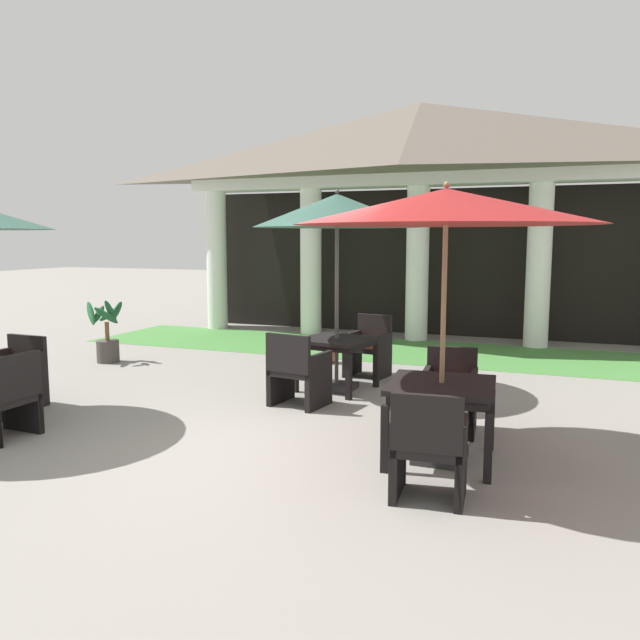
# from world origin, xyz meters

# --- Properties ---
(ground_plane) EXTENTS (60.00, 60.00, 0.00)m
(ground_plane) POSITION_xyz_m (0.00, 0.00, 0.00)
(ground_plane) COLOR gray
(background_pavilion) EXTENTS (10.49, 2.42, 4.70)m
(background_pavilion) POSITION_xyz_m (-0.00, 7.35, 3.54)
(background_pavilion) COLOR white
(background_pavilion) RESTS_ON ground
(lawn_strip) EXTENTS (12.29, 2.54, 0.01)m
(lawn_strip) POSITION_xyz_m (0.00, 5.90, 0.00)
(lawn_strip) COLOR #47843D
(lawn_strip) RESTS_ON ground
(patio_table_near_foreground) EXTENTS (1.02, 1.02, 0.72)m
(patio_table_near_foreground) POSITION_xyz_m (-0.07, 2.62, 0.62)
(patio_table_near_foreground) COLOR black
(patio_table_near_foreground) RESTS_ON ground
(patio_umbrella_near_foreground) EXTENTS (2.27, 2.27, 2.72)m
(patio_umbrella_near_foreground) POSITION_xyz_m (-0.07, 2.62, 2.41)
(patio_umbrella_near_foreground) COLOR #2D2D2D
(patio_umbrella_near_foreground) RESTS_ON ground
(patio_chair_near_foreground_south) EXTENTS (0.71, 0.66, 0.93)m
(patio_chair_near_foreground_south) POSITION_xyz_m (-0.24, 1.64, 0.43)
(patio_chair_near_foreground_south) COLOR black
(patio_chair_near_foreground_south) RESTS_ON ground
(patio_chair_near_foreground_north) EXTENTS (0.65, 0.63, 0.92)m
(patio_chair_near_foreground_north) POSITION_xyz_m (0.09, 3.59, 0.42)
(patio_chair_near_foreground_north) COLOR black
(patio_chair_near_foreground_north) RESTS_ON ground
(patio_chair_mid_left_north) EXTENTS (0.66, 0.59, 0.87)m
(patio_chair_mid_left_north) POSITION_xyz_m (-3.47, 0.33, 0.42)
(patio_chair_mid_left_north) COLOR black
(patio_chair_mid_left_north) RESTS_ON ground
(patio_chair_mid_left_east) EXTENTS (0.59, 0.61, 0.91)m
(patio_chair_mid_left_east) POSITION_xyz_m (-2.57, -0.65, 0.41)
(patio_chair_mid_left_east) COLOR black
(patio_chair_mid_left_east) RESTS_ON ground
(patio_table_mid_right) EXTENTS (1.04, 1.04, 0.75)m
(patio_table_mid_right) POSITION_xyz_m (1.78, 0.33, 0.65)
(patio_table_mid_right) COLOR black
(patio_table_mid_right) RESTS_ON ground
(patio_umbrella_mid_right) EXTENTS (2.75, 2.75, 2.58)m
(patio_umbrella_mid_right) POSITION_xyz_m (1.78, 0.33, 2.33)
(patio_umbrella_mid_right) COLOR #2D2D2D
(patio_umbrella_mid_right) RESTS_ON ground
(patio_chair_mid_right_south) EXTENTS (0.61, 0.55, 0.91)m
(patio_chair_mid_right_south) POSITION_xyz_m (1.86, -0.62, 0.42)
(patio_chair_mid_right_south) COLOR black
(patio_chair_mid_right_south) RESTS_ON ground
(patio_chair_mid_right_north) EXTENTS (0.61, 0.61, 0.89)m
(patio_chair_mid_right_north) POSITION_xyz_m (1.70, 1.27, 0.42)
(patio_chair_mid_right_north) COLOR black
(patio_chair_mid_right_north) RESTS_ON ground
(potted_palm_left_edge) EXTENTS (0.70, 0.70, 1.08)m
(potted_palm_left_edge) POSITION_xyz_m (-4.31, 3.05, 0.42)
(potted_palm_left_edge) COLOR #47423D
(potted_palm_left_edge) RESTS_ON ground
(terracotta_urn) EXTENTS (0.25, 0.25, 0.38)m
(terracotta_urn) POSITION_xyz_m (-0.78, 4.32, 0.15)
(terracotta_urn) COLOR brown
(terracotta_urn) RESTS_ON ground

